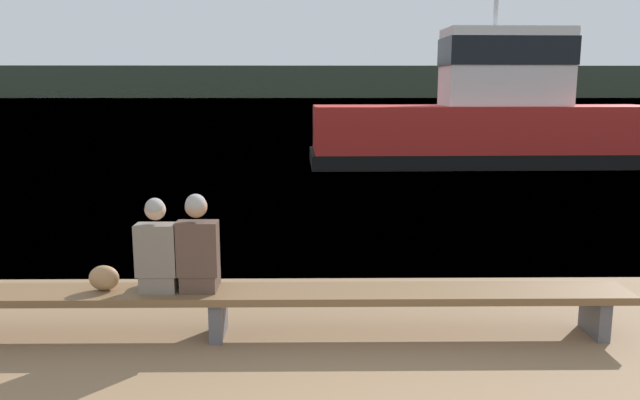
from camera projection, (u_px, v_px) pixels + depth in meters
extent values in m
plane|color=teal|center=(314.00, 100.00, 126.05)|extent=(240.00, 240.00, 0.00)
cube|color=#384233|center=(313.00, 82.00, 156.97)|extent=(600.00, 12.00, 7.72)
cube|color=brown|center=(218.00, 294.00, 6.04)|extent=(7.99, 0.54, 0.07)
cube|color=#515156|center=(595.00, 315.00, 6.12)|extent=(0.12, 0.46, 0.39)
cube|color=#515156|center=(218.00, 317.00, 6.08)|extent=(0.12, 0.46, 0.39)
cube|color=#70665B|center=(161.00, 280.00, 6.08)|extent=(0.34, 0.39, 0.17)
cube|color=#70665B|center=(157.00, 250.00, 5.93)|extent=(0.39, 0.22, 0.50)
sphere|color=tan|center=(155.00, 210.00, 5.86)|extent=(0.20, 0.20, 0.20)
sphere|color=gray|center=(155.00, 207.00, 5.84)|extent=(0.18, 0.18, 0.18)
cube|color=#4C382D|center=(200.00, 280.00, 6.08)|extent=(0.34, 0.39, 0.17)
cube|color=#4C382D|center=(198.00, 248.00, 5.93)|extent=(0.39, 0.22, 0.52)
sphere|color=tan|center=(196.00, 207.00, 5.86)|extent=(0.21, 0.21, 0.21)
sphere|color=gray|center=(196.00, 204.00, 5.84)|extent=(0.19, 0.19, 0.19)
ellipsoid|color=#9E754C|center=(104.00, 278.00, 6.02)|extent=(0.29, 0.17, 0.25)
cube|color=red|center=(485.00, 135.00, 19.62)|extent=(10.84, 3.24, 1.85)
cube|color=black|center=(484.00, 158.00, 19.74)|extent=(11.06, 3.36, 0.44)
cube|color=silver|center=(505.00, 67.00, 19.26)|extent=(3.81, 1.88, 2.35)
cube|color=black|center=(506.00, 52.00, 19.18)|extent=(3.89, 1.94, 0.84)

